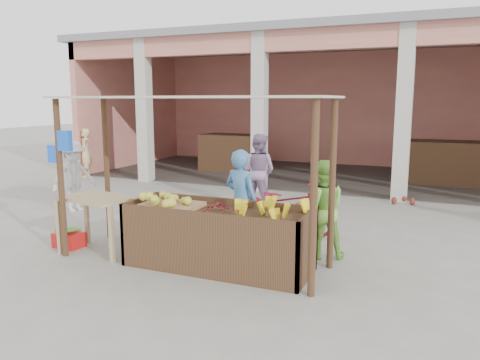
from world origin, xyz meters
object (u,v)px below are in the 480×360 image
at_px(fruit_stall, 218,240).
at_px(motorcycle, 285,205).
at_px(red_crate, 69,240).
at_px(vendor_green, 322,206).
at_px(vendor_blue, 241,198).
at_px(side_table, 97,206).

height_order(fruit_stall, motorcycle, motorcycle).
relative_size(red_crate, motorcycle, 0.23).
distance_m(vendor_green, motorcycle, 1.36).
bearing_deg(fruit_stall, vendor_green, 39.66).
xyz_separation_m(red_crate, vendor_green, (3.84, 1.11, 0.66)).
height_order(fruit_stall, vendor_blue, vendor_blue).
bearing_deg(vendor_green, motorcycle, -68.83).
xyz_separation_m(fruit_stall, red_crate, (-2.61, -0.09, -0.28)).
distance_m(fruit_stall, red_crate, 2.62).
distance_m(red_crate, motorcycle, 3.65).
xyz_separation_m(red_crate, vendor_blue, (2.63, 0.88, 0.74)).
bearing_deg(vendor_blue, vendor_green, -152.92).
bearing_deg(motorcycle, vendor_green, -137.66).
distance_m(fruit_stall, side_table, 2.03).
bearing_deg(side_table, vendor_blue, 35.40).
height_order(fruit_stall, vendor_green, vendor_green).
xyz_separation_m(side_table, motorcycle, (2.34, 2.11, -0.22)).
bearing_deg(vendor_blue, fruit_stall, 104.51).
height_order(side_table, vendor_blue, vendor_blue).
relative_size(red_crate, vendor_blue, 0.26).
bearing_deg(motorcycle, fruit_stall, 171.02).
height_order(fruit_stall, red_crate, fruit_stall).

